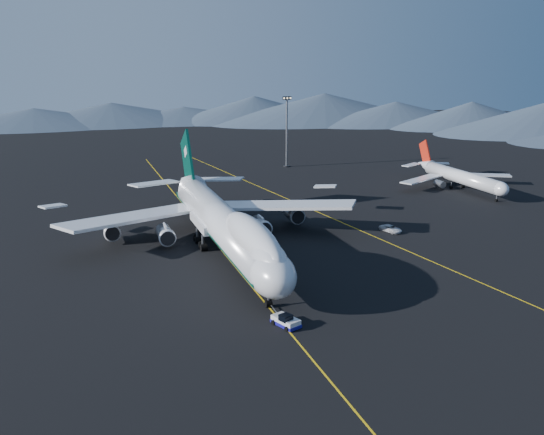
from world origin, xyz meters
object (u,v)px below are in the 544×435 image
object	(u,v)px
boeing_747	(223,222)
second_jet	(459,176)
pushback_tug	(286,322)
floodlight_mast	(287,132)
service_van	(391,229)

from	to	relation	value
boeing_747	second_jet	size ratio (longest dim) A/B	1.81
pushback_tug	floodlight_mast	bearing A→B (deg)	48.89
boeing_747	pushback_tug	xyz separation A→B (m)	(0.23, -33.24, -5.24)
service_van	floodlight_mast	bearing A→B (deg)	67.79
boeing_747	pushback_tug	world-z (taller)	boeing_747
second_jet	floodlight_mast	world-z (taller)	floodlight_mast
pushback_tug	service_van	bearing A→B (deg)	23.50
second_jet	pushback_tug	bearing A→B (deg)	-131.68
pushback_tug	floodlight_mast	distance (m)	121.67
floodlight_mast	service_van	bearing A→B (deg)	-94.16
service_van	floodlight_mast	size ratio (longest dim) A/B	0.22
second_jet	floodlight_mast	size ratio (longest dim) A/B	1.76
boeing_747	floodlight_mast	distance (m)	90.96
boeing_747	pushback_tug	distance (m)	33.66
pushback_tug	second_jet	size ratio (longest dim) A/B	0.12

